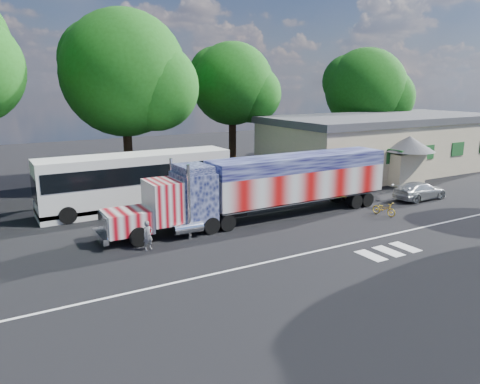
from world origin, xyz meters
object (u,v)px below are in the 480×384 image
coach_bus (137,181)px  semi_truck (268,185)px  tree_far_ne (367,90)px  tree_ne_a (234,84)px  parked_car (420,191)px  bicycle (384,209)px  woman (148,236)px  tree_n_mid (126,74)px

coach_bus → semi_truck: bearing=-44.7°
tree_far_ne → tree_ne_a: bearing=179.1°
parked_car → tree_far_ne: (10.91, 16.72, 6.77)m
bicycle → tree_far_ne: size_ratio=0.13×
semi_truck → parked_car: semi_truck is taller
woman → tree_ne_a: tree_ne_a is taller
parked_car → semi_truck: bearing=82.7°
bicycle → tree_far_ne: (16.22, 18.39, 6.98)m
tree_far_ne → tree_n_mid: tree_n_mid is taller
semi_truck → tree_ne_a: (6.28, 15.51, 5.91)m
tree_far_ne → tree_n_mid: (-27.31, -1.99, 1.38)m
coach_bus → woman: (-2.03, -7.93, -1.14)m
woman → tree_n_mid: bearing=61.5°
tree_ne_a → semi_truck: bearing=-112.0°
semi_truck → tree_far_ne: size_ratio=1.58×
tree_n_mid → woman: bearing=-104.4°
woman → parked_car: bearing=-13.4°
parked_car → tree_ne_a: (-5.68, 16.98, 7.35)m
tree_far_ne → tree_n_mid: 27.42m
semi_truck → woman: 8.56m
tree_far_ne → parked_car: bearing=-123.1°
bicycle → tree_ne_a: tree_ne_a is taller
parked_car → tree_n_mid: size_ratio=0.32×
parked_car → tree_far_ne: 21.09m
coach_bus → tree_n_mid: 10.04m
woman → bicycle: woman is taller
semi_truck → tree_ne_a: tree_ne_a is taller
parked_car → tree_far_ne: tree_far_ne is taller
bicycle → parked_car: bearing=4.0°
coach_bus → bicycle: 15.98m
tree_n_mid → semi_truck: bearing=-71.5°
coach_bus → tree_far_ne: tree_far_ne is taller
tree_n_mid → tree_ne_a: bearing=11.9°
coach_bus → tree_far_ne: size_ratio=1.05×
coach_bus → tree_n_mid: tree_n_mid is taller
coach_bus → tree_ne_a: (12.52, 9.33, 6.09)m
bicycle → tree_n_mid: size_ratio=0.12×
semi_truck → woman: (-8.28, -1.75, -1.32)m
woman → bicycle: bearing=-19.5°
tree_n_mid → coach_bus: bearing=-104.3°
woman → tree_far_ne: size_ratio=0.13×
parked_car → bicycle: 5.57m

